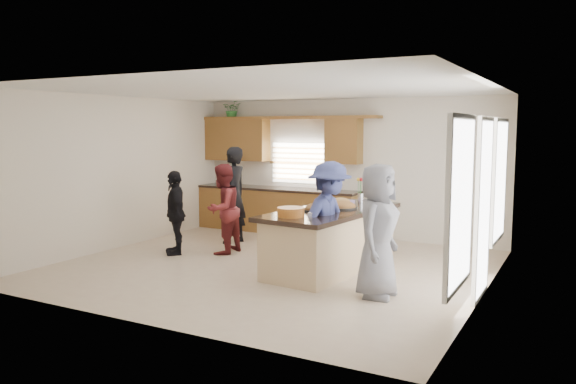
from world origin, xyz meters
The scene contains 18 objects.
floor centered at (0.00, 0.00, 0.00)m, with size 6.50×6.50×0.00m, color beige.
room_shell centered at (0.00, 0.00, 1.90)m, with size 6.52×6.02×2.81m.
back_cabinetry centered at (-1.47, 2.73, 0.91)m, with size 4.08×0.66×2.46m.
right_wall_glazing centered at (3.22, -0.13, 1.34)m, with size 0.06×4.00×2.25m.
island centered at (0.90, 0.30, 0.45)m, with size 1.44×2.81×0.95m.
platter_front centered at (0.78, 0.08, 0.98)m, with size 0.48×0.48×0.19m.
platter_mid centered at (1.01, 0.49, 0.98)m, with size 0.47×0.47×0.19m.
platter_back centered at (0.77, 0.98, 0.98)m, with size 0.37×0.37×0.15m.
salad_bowl centered at (0.68, -0.63, 1.02)m, with size 0.39×0.39×0.13m.
clear_cup centered at (1.02, -0.72, 1.00)m, with size 0.07×0.07×0.09m, color white.
plate_stack centered at (0.87, 1.11, 0.98)m, with size 0.20×0.20×0.05m, color #AF8DCD.
flower_vase centered at (0.99, 1.33, 1.18)m, with size 0.14×0.14×0.42m.
potted_plant centered at (-2.62, 2.82, 2.62)m, with size 0.40×0.34×0.44m, color #2F762F.
woman_left_back centered at (-1.60, 1.29, 0.93)m, with size 0.68×0.45×1.86m, color black.
woman_left_mid centered at (-1.24, 0.43, 0.80)m, with size 0.77×0.60×1.59m, color maroon.
woman_left_front centered at (-1.95, 0.00, 0.74)m, with size 0.87×0.36×1.48m, color black.
woman_right_back centered at (1.10, -0.22, 0.87)m, with size 1.12×0.64×1.73m, color #3A437F.
woman_right_front centered at (2.02, -0.74, 0.88)m, with size 0.86×0.56×1.76m, color slate.
Camera 1 is at (4.39, -7.64, 2.21)m, focal length 35.00 mm.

